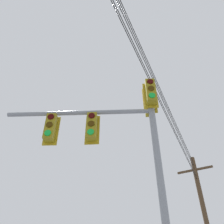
% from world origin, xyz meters
% --- Properties ---
extents(signal_mast_assembly, '(4.79, 1.52, 7.24)m').
position_xyz_m(signal_mast_assembly, '(-1.84, -0.25, 5.18)').
color(signal_mast_assembly, gray).
rests_on(signal_mast_assembly, ground).
extents(overhead_wire_span, '(4.02, 21.44, 1.48)m').
position_xyz_m(overhead_wire_span, '(-1.09, -1.03, 8.41)').
color(overhead_wire_span, black).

